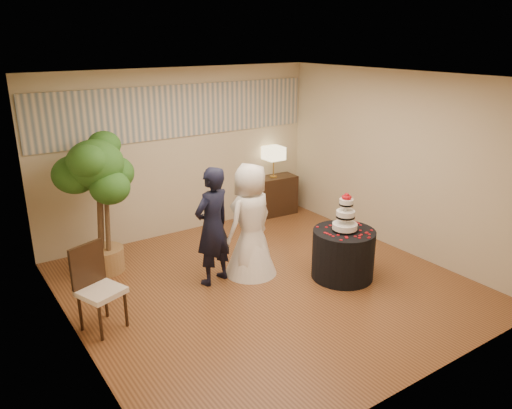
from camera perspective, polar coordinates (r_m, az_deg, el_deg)
floor at (r=6.99m, az=1.18°, el=-9.21°), size 5.00×5.00×0.00m
ceiling at (r=6.19m, az=1.36°, el=14.32°), size 5.00×5.00×0.00m
wall_back at (r=8.54m, az=-8.54°, el=5.87°), size 5.00×0.06×2.80m
wall_front at (r=4.77m, az=19.01°, el=-5.54°), size 5.00×0.06×2.80m
wall_left at (r=5.47m, az=-20.62°, el=-2.58°), size 0.06×5.00×2.80m
wall_right at (r=8.11m, az=15.86°, el=4.66°), size 0.06×5.00×2.80m
mural_border at (r=8.40m, az=-8.71°, el=10.50°), size 4.90×0.02×0.85m
groom at (r=6.78m, az=-4.99°, el=-2.49°), size 0.69×0.55×1.66m
bride at (r=7.01m, az=-0.62°, el=-1.80°), size 0.96×0.92×1.63m
cake_table at (r=7.17m, az=9.92°, el=-5.60°), size 1.03×1.03×0.71m
wedding_cake at (r=6.94m, az=10.21°, el=-0.87°), size 0.35×0.35×0.55m
console at (r=9.53m, az=1.97°, el=1.01°), size 0.92×0.46×0.74m
table_lamp at (r=9.35m, az=2.02°, el=4.87°), size 0.33×0.33×0.58m
ficus_tree at (r=7.34m, az=-17.47°, el=0.01°), size 1.21×1.21×2.05m
side_chair at (r=6.08m, az=-17.31°, el=-9.23°), size 0.61×0.62×1.03m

